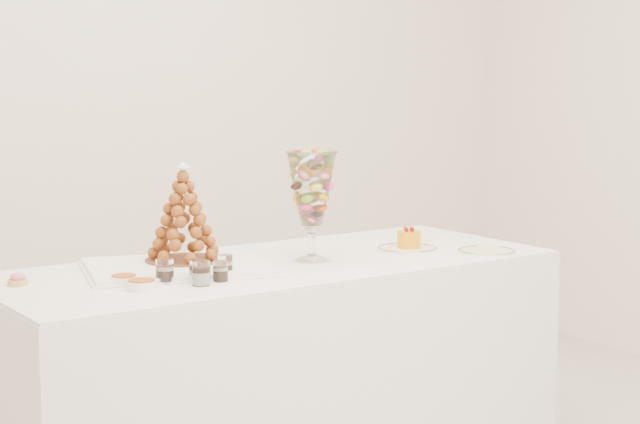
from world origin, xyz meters
TOP-DOWN VIEW (x-y plane):
  - buffet_table at (-0.06, 0.36)m, footprint 2.04×0.92m
  - lace_tray at (-0.40, 0.41)m, footprint 0.68×0.57m
  - macaron_vase at (0.08, 0.34)m, footprint 0.18×0.18m
  - cake_plate at (0.48, 0.33)m, footprint 0.23×0.23m
  - spare_plate at (0.70, 0.13)m, footprint 0.21×0.21m
  - pink_tart at (-0.93, 0.44)m, footprint 0.06×0.06m
  - verrine_a at (-0.53, 0.23)m, footprint 0.07×0.07m
  - verrine_b at (-0.43, 0.22)m, footprint 0.06×0.06m
  - verrine_c at (-0.31, 0.24)m, footprint 0.06×0.06m
  - verrine_d at (-0.45, 0.14)m, footprint 0.06×0.06m
  - verrine_e at (-0.37, 0.17)m, footprint 0.06×0.06m
  - ramekin_back at (-0.65, 0.28)m, footprint 0.09×0.09m
  - ramekin_front at (-0.63, 0.18)m, footprint 0.09×0.09m
  - croquembouche at (-0.35, 0.47)m, footprint 0.29×0.29m
  - mousse_cake at (0.49, 0.33)m, footprint 0.09×0.09m

SIDE VIEW (x-z plane):
  - buffet_table at x=-0.06m, z-range 0.00..0.76m
  - spare_plate at x=0.70m, z-range 0.76..0.77m
  - cake_plate at x=0.48m, z-range 0.76..0.77m
  - lace_tray at x=-0.40m, z-range 0.76..0.78m
  - ramekin_back at x=-0.65m, z-range 0.76..0.79m
  - ramekin_front at x=-0.63m, z-range 0.76..0.79m
  - pink_tart at x=-0.93m, z-range 0.76..0.80m
  - verrine_e at x=-0.37m, z-range 0.76..0.82m
  - verrine_b at x=-0.43m, z-range 0.76..0.83m
  - verrine_c at x=-0.31m, z-range 0.76..0.83m
  - verrine_a at x=-0.53m, z-range 0.76..0.84m
  - verrine_d at x=-0.45m, z-range 0.76..0.84m
  - mousse_cake at x=0.49m, z-range 0.76..0.84m
  - croquembouche at x=-0.35m, z-range 0.77..1.11m
  - macaron_vase at x=0.08m, z-range 0.82..1.20m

